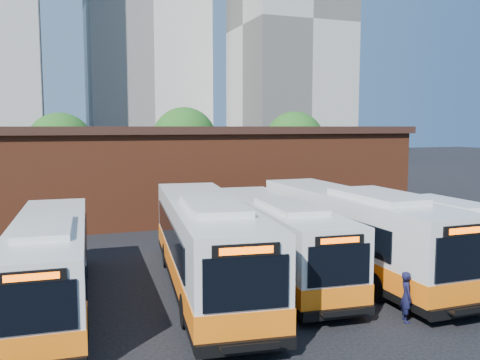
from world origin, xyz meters
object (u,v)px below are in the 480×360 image
object	(u,v)px
bus_farwest	(50,266)
bus_mideast	(353,234)
bus_midwest	(277,240)
transit_worker	(406,297)
bus_east	(423,235)
bus_west	(207,247)

from	to	relation	value
bus_farwest	bus_mideast	bearing A→B (deg)	3.88
bus_midwest	transit_worker	bearing A→B (deg)	-68.90
bus_east	bus_west	bearing A→B (deg)	178.07
transit_worker	bus_east	bearing A→B (deg)	-22.04
bus_mideast	bus_midwest	bearing A→B (deg)	169.31
bus_mideast	bus_east	world-z (taller)	bus_mideast
bus_mideast	bus_farwest	bearing A→B (deg)	-179.36
bus_mideast	transit_worker	bearing A→B (deg)	-105.27
bus_east	transit_worker	xyz separation A→B (m)	(-4.91, -5.09, -0.65)
bus_east	bus_farwest	bearing A→B (deg)	178.90
bus_farwest	transit_worker	bearing A→B (deg)	-23.29
bus_mideast	bus_west	bearing A→B (deg)	-178.84
transit_worker	bus_farwest	bearing A→B (deg)	85.32
bus_east	transit_worker	distance (m)	7.10
bus_west	bus_midwest	distance (m)	3.48
bus_farwest	bus_midwest	bearing A→B (deg)	8.07
bus_farwest	bus_mideast	distance (m)	12.53
bus_midwest	bus_farwest	bearing A→B (deg)	-170.34
bus_farwest	bus_west	world-z (taller)	bus_west
bus_west	bus_midwest	xyz separation A→B (m)	(3.39, 0.77, -0.17)
bus_mideast	transit_worker	size ratio (longest dim) A/B	8.10
bus_farwest	bus_east	xyz separation A→B (m)	(15.89, -0.42, 0.01)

